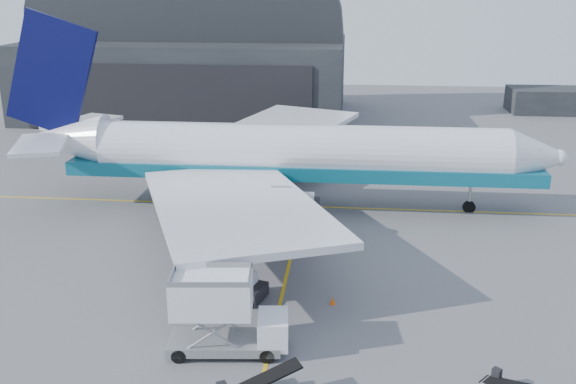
# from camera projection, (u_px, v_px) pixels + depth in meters

# --- Properties ---
(ground) EXTENTS (200.00, 200.00, 0.00)m
(ground) POSITION_uv_depth(u_px,v_px,m) (280.00, 304.00, 43.20)
(ground) COLOR #565659
(ground) RESTS_ON ground
(taxi_lines) EXTENTS (80.00, 42.12, 0.02)m
(taxi_lines) POSITION_uv_depth(u_px,v_px,m) (296.00, 234.00, 55.19)
(taxi_lines) COLOR gold
(taxi_lines) RESTS_ON ground
(hangar) EXTENTS (50.00, 28.30, 28.00)m
(hangar) POSITION_uv_depth(u_px,v_px,m) (189.00, 55.00, 103.77)
(hangar) COLOR black
(hangar) RESTS_ON ground
(distant_bldg_a) EXTENTS (14.00, 8.00, 4.00)m
(distant_bldg_a) POSITION_uv_depth(u_px,v_px,m) (551.00, 112.00, 107.84)
(distant_bldg_a) COLOR black
(distant_bldg_a) RESTS_ON ground
(airliner) EXTENTS (52.99, 51.39, 18.60)m
(airliner) POSITION_uv_depth(u_px,v_px,m) (279.00, 154.00, 60.77)
(airliner) COLOR white
(airliner) RESTS_ON ground
(catering_truck) EXTENTS (7.18, 3.25, 4.79)m
(catering_truck) POSITION_uv_depth(u_px,v_px,m) (223.00, 315.00, 36.86)
(catering_truck) COLOR gray
(catering_truck) RESTS_ON ground
(pushback_tug) EXTENTS (4.57, 3.39, 1.90)m
(pushback_tug) POSITION_uv_depth(u_px,v_px,m) (237.00, 288.00, 43.92)
(pushback_tug) COLOR black
(pushback_tug) RESTS_ON ground
(traffic_cone) EXTENTS (0.36, 0.36, 0.52)m
(traffic_cone) POSITION_uv_depth(u_px,v_px,m) (333.00, 301.00, 43.12)
(traffic_cone) COLOR #FF5308
(traffic_cone) RESTS_ON ground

